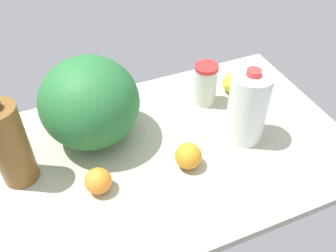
{
  "coord_description": "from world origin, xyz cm",
  "views": [
    {
      "loc": [
        33.25,
        78.92,
        92.15
      ],
      "look_at": [
        0.0,
        0.0,
        13.0
      ],
      "focal_mm": 40.0,
      "sensor_mm": 36.0,
      "label": 1
    }
  ],
  "objects_px": {
    "milk_jug": "(248,107)",
    "orange_far_back": "(98,181)",
    "chocolate_milk_jug": "(10,145)",
    "tumbler_cup": "(205,84)",
    "orange_near_front": "(188,156)",
    "lemon_loose": "(232,83)",
    "watermelon": "(90,103)"
  },
  "relations": [
    {
      "from": "milk_jug",
      "to": "orange_far_back",
      "type": "height_order",
      "value": "milk_jug"
    },
    {
      "from": "chocolate_milk_jug",
      "to": "tumbler_cup",
      "type": "bearing_deg",
      "value": -170.79
    },
    {
      "from": "tumbler_cup",
      "to": "orange_near_front",
      "type": "bearing_deg",
      "value": 54.2
    },
    {
      "from": "chocolate_milk_jug",
      "to": "orange_near_front",
      "type": "xyz_separation_m",
      "value": [
        -0.49,
        0.16,
        -0.09
      ]
    },
    {
      "from": "lemon_loose",
      "to": "milk_jug",
      "type": "bearing_deg",
      "value": 68.9
    },
    {
      "from": "milk_jug",
      "to": "tumbler_cup",
      "type": "bearing_deg",
      "value": -79.8
    },
    {
      "from": "orange_far_back",
      "to": "milk_jug",
      "type": "bearing_deg",
      "value": -175.93
    },
    {
      "from": "tumbler_cup",
      "to": "lemon_loose",
      "type": "relative_size",
      "value": 2.11
    },
    {
      "from": "orange_near_front",
      "to": "watermelon",
      "type": "bearing_deg",
      "value": -46.05
    },
    {
      "from": "chocolate_milk_jug",
      "to": "tumbler_cup",
      "type": "xyz_separation_m",
      "value": [
        -0.68,
        -0.11,
        -0.06
      ]
    },
    {
      "from": "milk_jug",
      "to": "lemon_loose",
      "type": "distance_m",
      "value": 0.26
    },
    {
      "from": "chocolate_milk_jug",
      "to": "milk_jug",
      "type": "bearing_deg",
      "value": 171.71
    },
    {
      "from": "orange_near_front",
      "to": "orange_far_back",
      "type": "bearing_deg",
      "value": -3.0
    },
    {
      "from": "lemon_loose",
      "to": "orange_near_front",
      "type": "height_order",
      "value": "orange_near_front"
    },
    {
      "from": "orange_near_front",
      "to": "orange_far_back",
      "type": "relative_size",
      "value": 1.06
    },
    {
      "from": "tumbler_cup",
      "to": "orange_near_front",
      "type": "height_order",
      "value": "tumbler_cup"
    },
    {
      "from": "watermelon",
      "to": "orange_near_front",
      "type": "height_order",
      "value": "watermelon"
    },
    {
      "from": "watermelon",
      "to": "milk_jug",
      "type": "distance_m",
      "value": 0.5
    },
    {
      "from": "milk_jug",
      "to": "orange_far_back",
      "type": "distance_m",
      "value": 0.52
    },
    {
      "from": "chocolate_milk_jug",
      "to": "tumbler_cup",
      "type": "relative_size",
      "value": 1.8
    },
    {
      "from": "lemon_loose",
      "to": "orange_far_back",
      "type": "height_order",
      "value": "orange_far_back"
    },
    {
      "from": "lemon_loose",
      "to": "orange_far_back",
      "type": "xyz_separation_m",
      "value": [
        0.6,
        0.27,
        0.0
      ]
    },
    {
      "from": "orange_far_back",
      "to": "lemon_loose",
      "type": "bearing_deg",
      "value": -155.95
    },
    {
      "from": "watermelon",
      "to": "orange_far_back",
      "type": "distance_m",
      "value": 0.26
    },
    {
      "from": "chocolate_milk_jug",
      "to": "tumbler_cup",
      "type": "height_order",
      "value": "chocolate_milk_jug"
    },
    {
      "from": "tumbler_cup",
      "to": "milk_jug",
      "type": "bearing_deg",
      "value": 100.2
    },
    {
      "from": "watermelon",
      "to": "milk_jug",
      "type": "height_order",
      "value": "watermelon"
    },
    {
      "from": "milk_jug",
      "to": "orange_far_back",
      "type": "xyz_separation_m",
      "value": [
        0.51,
        0.04,
        -0.09
      ]
    },
    {
      "from": "chocolate_milk_jug",
      "to": "lemon_loose",
      "type": "height_order",
      "value": "chocolate_milk_jug"
    },
    {
      "from": "orange_far_back",
      "to": "watermelon",
      "type": "bearing_deg",
      "value": -101.68
    },
    {
      "from": "watermelon",
      "to": "lemon_loose",
      "type": "distance_m",
      "value": 0.57
    },
    {
      "from": "milk_jug",
      "to": "tumbler_cup",
      "type": "height_order",
      "value": "milk_jug"
    }
  ]
}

